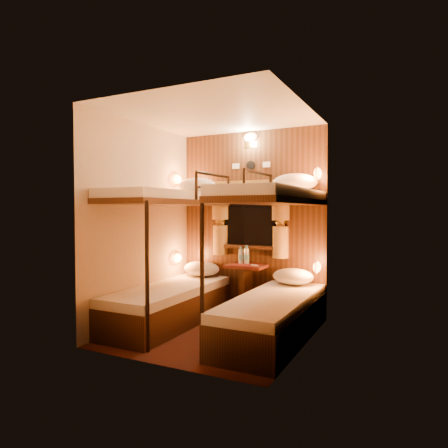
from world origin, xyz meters
The scene contains 22 objects.
floor centered at (0.00, 0.00, 0.00)m, with size 2.10×2.10×0.00m, color #39180F.
ceiling centered at (0.00, 0.00, 2.40)m, with size 2.10×2.10×0.00m, color silver.
wall_back centered at (0.00, 1.05, 1.20)m, with size 2.40×2.40×0.00m, color #C6B293.
wall_front centered at (0.00, -1.05, 1.20)m, with size 2.40×2.40×0.00m, color #C6B293.
wall_left centered at (-1.00, 0.00, 1.20)m, with size 2.40×2.40×0.00m, color #C6B293.
wall_right centered at (1.00, 0.00, 1.20)m, with size 2.40×2.40×0.00m, color #C6B293.
back_panel centered at (0.00, 1.04, 1.20)m, with size 2.00×0.03×2.40m, color #311C0D.
bunk_left centered at (-0.65, 0.07, 0.56)m, with size 0.72×1.90×1.82m.
bunk_right centered at (0.65, 0.07, 0.56)m, with size 0.72×1.90×1.82m.
window centered at (0.00, 1.00, 1.18)m, with size 1.00×0.12×0.79m.
curtains centered at (0.00, 0.97, 1.26)m, with size 1.10×0.22×1.00m.
back_fixtures centered at (0.00, 1.00, 2.25)m, with size 0.54×0.09×0.48m.
reading_lamps centered at (0.00, 0.70, 1.24)m, with size 2.00×0.20×1.25m.
table centered at (0.00, 0.85, 0.41)m, with size 0.50×0.34×0.66m.
bottle_left centered at (-0.10, 0.91, 0.75)m, with size 0.07×0.07×0.23m.
bottle_right centered at (-0.01, 0.91, 0.75)m, with size 0.07×0.07×0.24m.
sachet_a centered at (0.14, 0.82, 0.65)m, with size 0.09×0.07×0.01m, color silver.
sachet_b centered at (0.10, 0.87, 0.65)m, with size 0.07×0.06×0.01m, color silver.
pillow_lower_left centered at (-0.65, 0.84, 0.56)m, with size 0.51×0.37×0.20m, color silver.
pillow_lower_right centered at (0.65, 0.79, 0.55)m, with size 0.50×0.36×0.20m, color silver.
pillow_upper_left centered at (-0.65, 0.72, 1.69)m, with size 0.52×0.37×0.20m, color silver.
pillow_upper_right centered at (0.65, 0.84, 1.70)m, with size 0.55×0.39×0.22m, color silver.
Camera 1 is at (2.03, -3.89, 1.36)m, focal length 32.00 mm.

